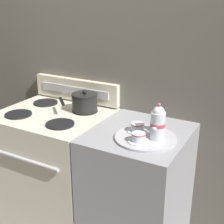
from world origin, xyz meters
name	(u,v)px	position (x,y,z in m)	size (l,w,h in m)	color
wall_back	(112,80)	(0.00, 0.34, 1.10)	(6.00, 0.05, 2.20)	#666056
stove	(56,169)	(-0.29, 0.00, 0.45)	(0.75, 0.66, 0.91)	beige
control_panel	(76,90)	(-0.29, 0.29, 0.99)	(0.74, 0.05, 0.17)	beige
side_counter	(138,195)	(0.38, 0.00, 0.45)	(0.57, 0.63, 0.90)	#939399
saucepan	(84,102)	(-0.11, 0.14, 0.97)	(0.26, 0.26, 0.15)	black
serving_tray	(145,138)	(0.45, -0.07, 0.91)	(0.36, 0.36, 0.01)	#B2B2B7
teapot	(158,123)	(0.52, -0.07, 1.01)	(0.08, 0.14, 0.21)	silver
teacup_left	(137,127)	(0.38, -0.03, 0.94)	(0.12, 0.12, 0.05)	silver
teacup_right	(139,137)	(0.44, -0.15, 0.94)	(0.12, 0.12, 0.05)	silver
creamer_jug	(156,126)	(0.47, 0.04, 0.95)	(0.07, 0.07, 0.07)	silver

